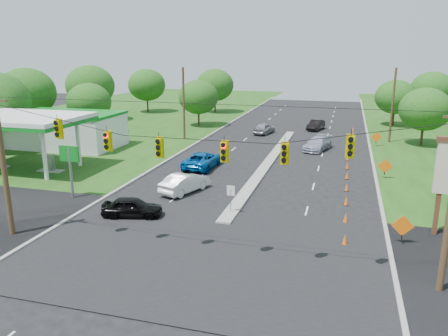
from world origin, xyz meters
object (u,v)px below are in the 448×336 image
(black_sedan, at_px, (132,207))
(white_sedan, at_px, (185,183))
(gas_station, at_px, (60,128))
(blue_pickup, at_px, (202,160))

(black_sedan, relative_size, white_sedan, 0.87)
(gas_station, relative_size, blue_pickup, 3.54)
(white_sedan, distance_m, blue_pickup, 7.60)
(black_sedan, xyz_separation_m, white_sedan, (1.51, 6.06, 0.08))
(white_sedan, bearing_deg, gas_station, -9.43)
(gas_station, bearing_deg, blue_pickup, -9.40)
(black_sedan, bearing_deg, white_sedan, -27.49)
(gas_station, distance_m, blue_pickup, 18.13)
(white_sedan, bearing_deg, blue_pickup, -62.39)
(black_sedan, bearing_deg, blue_pickup, -15.39)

